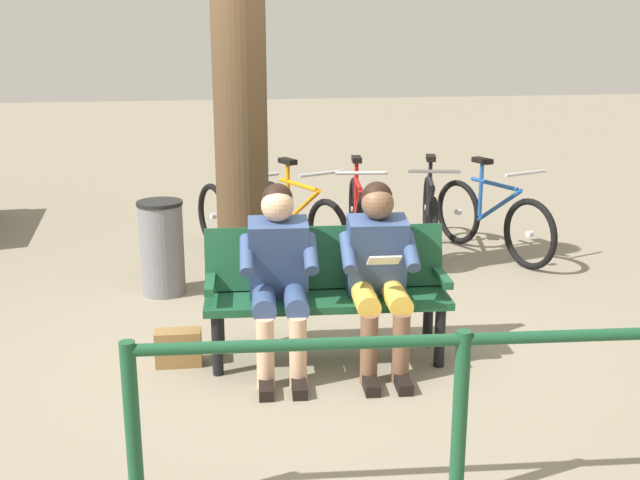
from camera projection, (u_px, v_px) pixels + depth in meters
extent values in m
plane|color=gray|center=(306.00, 349.00, 5.34)|extent=(40.00, 40.00, 0.00)
cube|color=#194C2D|center=(327.00, 300.00, 5.06)|extent=(1.63, 0.56, 0.05)
cube|color=#194C2D|center=(325.00, 257.00, 5.18)|extent=(1.61, 0.25, 0.42)
cube|color=#194C2D|center=(442.00, 277.00, 5.09)|extent=(0.09, 0.40, 0.05)
cube|color=#194C2D|center=(210.00, 283.00, 4.96)|extent=(0.09, 0.40, 0.05)
cylinder|color=black|center=(440.00, 338.00, 5.02)|extent=(0.07, 0.07, 0.40)
cylinder|color=black|center=(217.00, 345.00, 4.89)|extent=(0.07, 0.07, 0.40)
cylinder|color=black|center=(428.00, 319.00, 5.34)|extent=(0.07, 0.07, 0.40)
cylinder|color=black|center=(219.00, 326.00, 5.22)|extent=(0.07, 0.07, 0.40)
cube|color=#334772|center=(376.00, 256.00, 5.03)|extent=(0.40, 0.33, 0.55)
sphere|color=brown|center=(378.00, 204.00, 4.92)|extent=(0.21, 0.21, 0.21)
sphere|color=black|center=(377.00, 197.00, 4.94)|extent=(0.20, 0.20, 0.20)
cylinder|color=gold|center=(396.00, 297.00, 4.91)|extent=(0.18, 0.41, 0.15)
cylinder|color=brown|center=(401.00, 348.00, 4.78)|extent=(0.11, 0.11, 0.45)
cube|color=black|center=(403.00, 383.00, 4.74)|extent=(0.11, 0.23, 0.07)
cylinder|color=#334772|center=(410.00, 251.00, 4.92)|extent=(0.11, 0.31, 0.23)
cylinder|color=gold|center=(365.00, 298.00, 4.89)|extent=(0.18, 0.41, 0.15)
cylinder|color=brown|center=(369.00, 350.00, 4.77)|extent=(0.11, 0.11, 0.45)
cube|color=black|center=(371.00, 385.00, 4.72)|extent=(0.11, 0.23, 0.07)
cylinder|color=#334772|center=(348.00, 253.00, 4.88)|extent=(0.11, 0.31, 0.23)
cube|color=silver|center=(384.00, 260.00, 4.73)|extent=(0.21, 0.13, 0.09)
cube|color=#334772|center=(278.00, 258.00, 4.98)|extent=(0.40, 0.33, 0.55)
sphere|color=#D8A884|center=(278.00, 206.00, 4.86)|extent=(0.21, 0.21, 0.21)
sphere|color=black|center=(277.00, 199.00, 4.88)|extent=(0.20, 0.20, 0.20)
cylinder|color=#334772|center=(296.00, 300.00, 4.85)|extent=(0.18, 0.41, 0.15)
cylinder|color=#D8A884|center=(298.00, 352.00, 4.73)|extent=(0.11, 0.11, 0.45)
cube|color=black|center=(299.00, 388.00, 4.68)|extent=(0.11, 0.23, 0.07)
cylinder|color=#334772|center=(310.00, 253.00, 4.86)|extent=(0.11, 0.31, 0.23)
cylinder|color=#334772|center=(264.00, 301.00, 4.83)|extent=(0.18, 0.41, 0.15)
cylinder|color=#D8A884|center=(265.00, 353.00, 4.71)|extent=(0.11, 0.11, 0.45)
cube|color=black|center=(266.00, 389.00, 4.66)|extent=(0.11, 0.23, 0.07)
cylinder|color=#334772|center=(247.00, 255.00, 4.83)|extent=(0.11, 0.31, 0.23)
cube|color=olive|center=(179.00, 348.00, 5.05)|extent=(0.31, 0.15, 0.24)
cylinder|color=#4C3823|center=(239.00, 66.00, 5.96)|extent=(0.42, 0.42, 3.73)
cylinder|color=slate|center=(162.00, 250.00, 6.38)|extent=(0.36, 0.36, 0.76)
cylinder|color=black|center=(159.00, 203.00, 6.27)|extent=(0.38, 0.38, 0.03)
torus|color=black|center=(530.00, 234.00, 7.06)|extent=(0.29, 0.64, 0.66)
cylinder|color=silver|center=(530.00, 234.00, 7.06)|extent=(0.07, 0.07, 0.06)
torus|color=black|center=(458.00, 212.00, 7.91)|extent=(0.29, 0.64, 0.66)
cylinder|color=silver|center=(458.00, 212.00, 7.91)|extent=(0.07, 0.07, 0.06)
cylinder|color=#1E519E|center=(494.00, 184.00, 7.38)|extent=(0.26, 0.61, 0.04)
cylinder|color=#1E519E|center=(499.00, 206.00, 7.37)|extent=(0.24, 0.57, 0.43)
cylinder|color=#1E519E|center=(481.00, 189.00, 7.56)|extent=(0.04, 0.04, 0.55)
cube|color=black|center=(482.00, 161.00, 7.49)|extent=(0.16, 0.24, 0.05)
cylinder|color=#B2B2B7|center=(526.00, 173.00, 7.00)|extent=(0.46, 0.20, 0.03)
torus|color=black|center=(433.00, 232.00, 7.13)|extent=(0.22, 0.65, 0.66)
cylinder|color=silver|center=(433.00, 232.00, 7.13)|extent=(0.06, 0.07, 0.06)
torus|color=black|center=(427.00, 208.00, 8.11)|extent=(0.22, 0.65, 0.66)
cylinder|color=silver|center=(427.00, 208.00, 8.11)|extent=(0.06, 0.07, 0.06)
cylinder|color=black|center=(431.00, 181.00, 7.52)|extent=(0.19, 0.62, 0.04)
cylinder|color=black|center=(431.00, 203.00, 7.49)|extent=(0.18, 0.59, 0.43)
cylinder|color=black|center=(430.00, 186.00, 7.71)|extent=(0.04, 0.04, 0.55)
cube|color=black|center=(431.00, 158.00, 7.64)|extent=(0.14, 0.24, 0.05)
cylinder|color=#B2B2B7|center=(434.00, 171.00, 7.08)|extent=(0.47, 0.15, 0.03)
torus|color=black|center=(362.00, 234.00, 7.05)|extent=(0.15, 0.66, 0.66)
cylinder|color=silver|center=(362.00, 234.00, 7.05)|extent=(0.06, 0.07, 0.06)
torus|color=black|center=(354.00, 209.00, 8.03)|extent=(0.15, 0.66, 0.66)
cylinder|color=silver|center=(354.00, 209.00, 8.03)|extent=(0.06, 0.07, 0.06)
cylinder|color=#B71414|center=(358.00, 183.00, 7.44)|extent=(0.12, 0.63, 0.04)
cylinder|color=#B71414|center=(358.00, 205.00, 7.41)|extent=(0.12, 0.60, 0.43)
cylinder|color=#B71414|center=(356.00, 187.00, 7.64)|extent=(0.04, 0.04, 0.55)
cube|color=black|center=(357.00, 159.00, 7.56)|extent=(0.12, 0.23, 0.05)
cylinder|color=#B2B2B7|center=(362.00, 173.00, 7.00)|extent=(0.48, 0.09, 0.03)
torus|color=black|center=(328.00, 234.00, 7.04)|extent=(0.33, 0.62, 0.66)
cylinder|color=silver|center=(328.00, 234.00, 7.04)|extent=(0.07, 0.08, 0.06)
torus|color=black|center=(271.00, 213.00, 7.86)|extent=(0.33, 0.62, 0.66)
cylinder|color=silver|center=(271.00, 213.00, 7.86)|extent=(0.07, 0.08, 0.06)
cylinder|color=orange|center=(298.00, 185.00, 7.35)|extent=(0.30, 0.59, 0.04)
cylinder|color=orange|center=(303.00, 207.00, 7.34)|extent=(0.29, 0.56, 0.43)
cylinder|color=orange|center=(288.00, 190.00, 7.52)|extent=(0.04, 0.04, 0.55)
cube|color=black|center=(288.00, 161.00, 7.45)|extent=(0.17, 0.24, 0.05)
cylinder|color=#B2B2B7|center=(322.00, 173.00, 6.98)|extent=(0.45, 0.23, 0.03)
torus|color=black|center=(262.00, 238.00, 6.91)|extent=(0.32, 0.63, 0.66)
cylinder|color=silver|center=(262.00, 238.00, 6.91)|extent=(0.07, 0.07, 0.06)
torus|color=black|center=(213.00, 216.00, 7.74)|extent=(0.32, 0.63, 0.66)
cylinder|color=silver|center=(213.00, 216.00, 7.74)|extent=(0.07, 0.07, 0.06)
cylinder|color=#1E519E|center=(235.00, 187.00, 7.23)|extent=(0.29, 0.60, 0.04)
cylinder|color=#1E519E|center=(239.00, 210.00, 7.21)|extent=(0.27, 0.56, 0.43)
cylinder|color=#1E519E|center=(227.00, 192.00, 7.40)|extent=(0.04, 0.04, 0.55)
cube|color=black|center=(226.00, 163.00, 7.32)|extent=(0.17, 0.24, 0.05)
cylinder|color=#B2B2B7|center=(255.00, 176.00, 6.85)|extent=(0.45, 0.22, 0.03)
cylinder|color=#194C2D|center=(460.00, 418.00, 3.51)|extent=(0.07, 0.07, 0.85)
cylinder|color=#194C2D|center=(133.00, 431.00, 3.40)|extent=(0.07, 0.07, 0.85)
cylinder|color=#194C2D|center=(464.00, 339.00, 3.41)|extent=(2.93, 0.29, 0.06)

